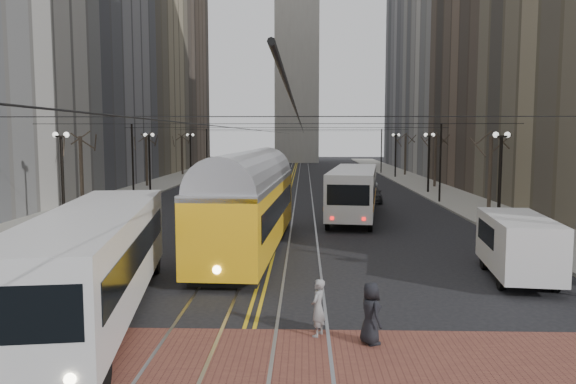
# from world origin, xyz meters

# --- Properties ---
(ground) EXTENTS (260.00, 260.00, 0.00)m
(ground) POSITION_xyz_m (0.00, 0.00, 0.00)
(ground) COLOR black
(ground) RESTS_ON ground
(sidewalk_left) EXTENTS (5.00, 140.00, 0.15)m
(sidewalk_left) POSITION_xyz_m (-15.00, 45.00, 0.07)
(sidewalk_left) COLOR gray
(sidewalk_left) RESTS_ON ground
(sidewalk_right) EXTENTS (5.00, 140.00, 0.15)m
(sidewalk_right) POSITION_xyz_m (15.00, 45.00, 0.07)
(sidewalk_right) COLOR gray
(sidewalk_right) RESTS_ON ground
(crosswalk_band) EXTENTS (25.00, 6.00, 0.01)m
(crosswalk_band) POSITION_xyz_m (0.00, -4.00, 0.01)
(crosswalk_band) COLOR brown
(crosswalk_band) RESTS_ON ground
(streetcar_rails) EXTENTS (4.80, 130.00, 0.02)m
(streetcar_rails) POSITION_xyz_m (0.00, 45.00, 0.00)
(streetcar_rails) COLOR gray
(streetcar_rails) RESTS_ON ground
(centre_lines) EXTENTS (0.42, 130.00, 0.01)m
(centre_lines) POSITION_xyz_m (0.00, 45.00, 0.01)
(centre_lines) COLOR gold
(centre_lines) RESTS_ON ground
(building_left_mid) EXTENTS (16.00, 20.00, 34.00)m
(building_left_mid) POSITION_xyz_m (-25.50, 46.00, 17.00)
(building_left_mid) COLOR slate
(building_left_mid) RESTS_ON ground
(building_left_far) EXTENTS (16.00, 20.00, 40.00)m
(building_left_far) POSITION_xyz_m (-25.50, 86.00, 20.00)
(building_left_far) COLOR brown
(building_left_far) RESTS_ON ground
(building_right_mid) EXTENTS (16.00, 20.00, 34.00)m
(building_right_mid) POSITION_xyz_m (25.50, 46.00, 17.00)
(building_right_mid) COLOR brown
(building_right_mid) RESTS_ON ground
(building_right_far) EXTENTS (16.00, 20.00, 40.00)m
(building_right_far) POSITION_xyz_m (25.50, 86.00, 20.00)
(building_right_far) COLOR slate
(building_right_far) RESTS_ON ground
(lamp_posts) EXTENTS (27.60, 57.20, 5.60)m
(lamp_posts) POSITION_xyz_m (-0.00, 28.75, 2.80)
(lamp_posts) COLOR black
(lamp_posts) RESTS_ON ground
(street_trees) EXTENTS (31.68, 53.28, 5.60)m
(street_trees) POSITION_xyz_m (0.00, 35.25, 2.80)
(street_trees) COLOR #382D23
(street_trees) RESTS_ON ground
(trolley_wires) EXTENTS (25.96, 120.00, 6.60)m
(trolley_wires) POSITION_xyz_m (0.00, 34.83, 3.77)
(trolley_wires) COLOR black
(trolley_wires) RESTS_ON ground
(transit_bus) EXTENTS (4.80, 13.64, 3.34)m
(transit_bus) POSITION_xyz_m (-4.89, 0.00, 1.67)
(transit_bus) COLOR silver
(transit_bus) RESTS_ON ground
(streetcar) EXTENTS (3.77, 16.05, 3.75)m
(streetcar) POSITION_xyz_m (-1.10, 10.55, 1.88)
(streetcar) COLOR yellow
(streetcar) RESTS_ON ground
(rear_bus) EXTENTS (4.59, 13.29, 3.40)m
(rear_bus) POSITION_xyz_m (5.00, 21.43, 1.70)
(rear_bus) COLOR silver
(rear_bus) RESTS_ON ground
(cargo_van) EXTENTS (2.85, 5.89, 2.50)m
(cargo_van) POSITION_xyz_m (10.00, 5.00, 1.25)
(cargo_van) COLOR silver
(cargo_van) RESTS_ON ground
(sedan_grey) EXTENTS (2.01, 4.61, 1.55)m
(sedan_grey) POSITION_xyz_m (7.19, 30.75, 0.77)
(sedan_grey) COLOR #414349
(sedan_grey) RESTS_ON ground
(sedan_silver) EXTENTS (2.55, 5.36, 1.70)m
(sedan_silver) POSITION_xyz_m (7.50, 39.81, 0.85)
(sedan_silver) COLOR #A2A6AA
(sedan_silver) RESTS_ON ground
(pedestrian_a) EXTENTS (0.80, 0.97, 1.70)m
(pedestrian_a) POSITION_xyz_m (3.42, -2.04, 0.86)
(pedestrian_a) COLOR black
(pedestrian_a) RESTS_ON crosswalk_band
(pedestrian_b) EXTENTS (0.59, 0.70, 1.64)m
(pedestrian_b) POSITION_xyz_m (2.00, -1.50, 0.83)
(pedestrian_b) COLOR gray
(pedestrian_b) RESTS_ON crosswalk_band
(pedestrian_d) EXTENTS (0.86, 1.19, 1.65)m
(pedestrian_d) POSITION_xyz_m (-3.33, -3.26, 0.84)
(pedestrian_d) COLOR black
(pedestrian_d) RESTS_ON crosswalk_band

